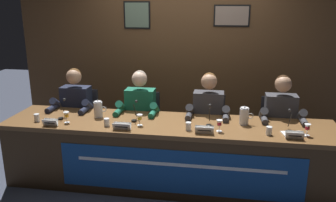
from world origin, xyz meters
TOP-DOWN VIEW (x-y plane):
  - ground_plane at (0.00, 0.00)m, footprint 12.00×12.00m
  - wall_back_panelled at (-0.00, 1.43)m, footprint 4.88×0.14m
  - conference_table at (0.01, -0.12)m, footprint 3.68×0.79m
  - chair_far_left at (-1.27, 0.58)m, footprint 0.44×0.45m
  - panelist_far_left at (-1.27, 0.38)m, footprint 0.51×0.48m
  - nameplate_far_left at (-1.24, -0.31)m, footprint 0.16×0.06m
  - juice_glass_far_left at (-1.11, -0.18)m, footprint 0.06×0.06m
  - water_cup_far_left at (-1.46, -0.19)m, footprint 0.06×0.06m
  - microphone_far_left at (-1.23, -0.04)m, footprint 0.06×0.17m
  - chair_center_left at (-0.42, 0.58)m, footprint 0.44×0.45m
  - panelist_center_left at (-0.42, 0.38)m, footprint 0.51×0.48m
  - nameplate_center_left at (-0.44, -0.30)m, footprint 0.19×0.06m
  - juice_glass_center_left at (-0.29, -0.14)m, footprint 0.06×0.06m
  - water_cup_center_left at (-0.64, -0.21)m, footprint 0.06×0.06m
  - microphone_center_left at (-0.38, 0.01)m, footprint 0.06×0.17m
  - chair_center_right at (0.42, 0.58)m, footprint 0.44×0.45m
  - panelist_center_right at (0.42, 0.38)m, footprint 0.51×0.48m
  - nameplate_center_right at (0.42, -0.27)m, footprint 0.19×0.06m
  - juice_glass_center_right at (0.57, -0.18)m, footprint 0.06×0.06m
  - water_cup_center_right at (0.25, -0.19)m, footprint 0.06×0.06m
  - microphone_center_right at (0.45, -0.01)m, footprint 0.06×0.17m
  - chair_far_right at (1.27, 0.58)m, footprint 0.44×0.45m
  - panelist_far_right at (1.27, 0.38)m, footprint 0.51×0.48m
  - nameplate_far_right at (1.30, -0.28)m, footprint 0.17×0.06m
  - juice_glass_far_right at (1.44, -0.16)m, footprint 0.06×0.06m
  - water_cup_far_right at (1.06, -0.19)m, footprint 0.06×0.06m
  - microphone_far_right at (1.29, -0.06)m, footprint 0.06×0.17m
  - water_pitcher_left_side at (-0.83, 0.06)m, footprint 0.15×0.10m
  - water_pitcher_right_side at (0.83, 0.08)m, footprint 0.15×0.10m
  - document_stack_far_right at (1.31, -0.15)m, footprint 0.24×0.19m

SIDE VIEW (x-z plane):
  - ground_plane at x=0.00m, z-range 0.00..0.00m
  - chair_far_left at x=-1.27m, z-range -0.01..0.89m
  - chair_center_left at x=-0.42m, z-range -0.01..0.89m
  - chair_center_right at x=0.42m, z-range -0.01..0.89m
  - chair_far_right at x=1.27m, z-range -0.01..0.89m
  - conference_table at x=0.01m, z-range 0.14..0.88m
  - panelist_far_left at x=-1.27m, z-range 0.10..1.33m
  - panelist_center_left at x=-0.42m, z-range 0.10..1.33m
  - panelist_center_right at x=0.42m, z-range 0.10..1.33m
  - panelist_far_right at x=1.27m, z-range 0.10..1.33m
  - document_stack_far_right at x=1.31m, z-range 0.74..0.75m
  - water_cup_far_left at x=-1.46m, z-range 0.74..0.82m
  - water_cup_center_left at x=-0.64m, z-range 0.74..0.82m
  - water_cup_center_right at x=0.25m, z-range 0.74..0.82m
  - water_cup_far_right at x=1.06m, z-range 0.74..0.82m
  - nameplate_center_left at x=-0.44m, z-range 0.74..0.82m
  - nameplate_far_right at x=1.30m, z-range 0.74..0.82m
  - nameplate_far_left at x=-1.24m, z-range 0.74..0.82m
  - nameplate_center_right at x=0.42m, z-range 0.74..0.82m
  - microphone_far_left at x=-1.23m, z-range 0.71..0.92m
  - microphone_center_left at x=-0.38m, z-range 0.71..0.92m
  - microphone_center_right at x=0.45m, z-range 0.71..0.92m
  - microphone_far_right at x=1.29m, z-range 0.71..0.92m
  - juice_glass_far_left at x=-1.11m, z-range 0.77..0.89m
  - juice_glass_center_left at x=-0.29m, z-range 0.77..0.89m
  - juice_glass_center_right at x=0.57m, z-range 0.77..0.89m
  - juice_glass_far_right at x=1.44m, z-range 0.77..0.89m
  - water_pitcher_left_side at x=-0.83m, z-range 0.73..0.94m
  - water_pitcher_right_side at x=0.83m, z-range 0.73..0.94m
  - wall_back_panelled at x=0.00m, z-range 0.00..2.60m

